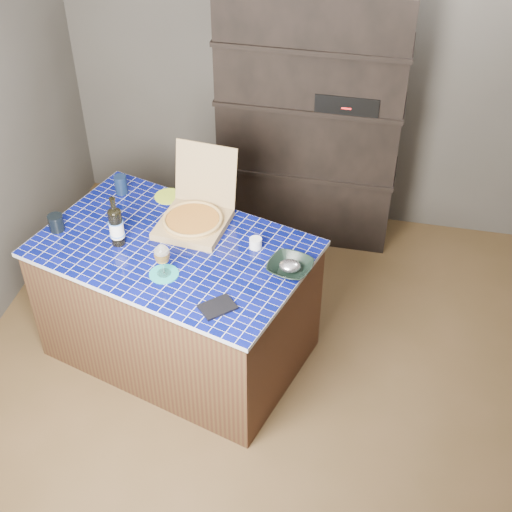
% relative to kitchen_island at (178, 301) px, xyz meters
% --- Properties ---
extents(room, '(3.50, 3.50, 3.50)m').
position_rel_kitchen_island_xyz_m(room, '(0.53, -0.15, 0.85)').
color(room, brown).
rests_on(room, ground).
extents(shelving_unit, '(1.20, 0.41, 1.80)m').
position_rel_kitchen_island_xyz_m(shelving_unit, '(0.54, 1.38, 0.50)').
color(shelving_unit, black).
rests_on(shelving_unit, floor).
extents(kitchen_island, '(1.66, 1.30, 0.80)m').
position_rel_kitchen_island_xyz_m(kitchen_island, '(0.00, 0.00, 0.00)').
color(kitchen_island, '#49331C').
rests_on(kitchen_island, floor).
extents(pizza_box, '(0.41, 0.48, 0.40)m').
position_rel_kitchen_island_xyz_m(pizza_box, '(0.06, 0.21, 0.45)').
color(pizza_box, '#A38254').
rests_on(pizza_box, kitchen_island).
extents(mead_bottle, '(0.08, 0.08, 0.30)m').
position_rel_kitchen_island_xyz_m(mead_bottle, '(-0.30, -0.03, 0.52)').
color(mead_bottle, black).
rests_on(mead_bottle, kitchen_island).
extents(teal_trivet, '(0.15, 0.15, 0.01)m').
position_rel_kitchen_island_xyz_m(teal_trivet, '(0.02, -0.23, 0.40)').
color(teal_trivet, teal).
rests_on(teal_trivet, kitchen_island).
extents(wine_glass, '(0.08, 0.08, 0.18)m').
position_rel_kitchen_island_xyz_m(wine_glass, '(0.02, -0.23, 0.53)').
color(wine_glass, white).
rests_on(wine_glass, teal_trivet).
extents(tumbler, '(0.09, 0.09, 0.09)m').
position_rel_kitchen_island_xyz_m(tumbler, '(-0.67, 0.01, 0.45)').
color(tumbler, black).
rests_on(tumbler, kitchen_island).
extents(dvd_case, '(0.21, 0.20, 0.01)m').
position_rel_kitchen_island_xyz_m(dvd_case, '(0.36, -0.41, 0.40)').
color(dvd_case, black).
rests_on(dvd_case, kitchen_island).
extents(bowl, '(0.27, 0.27, 0.06)m').
position_rel_kitchen_island_xyz_m(bowl, '(0.66, -0.07, 0.43)').
color(bowl, black).
rests_on(bowl, kitchen_island).
extents(foil_contents, '(0.11, 0.09, 0.05)m').
position_rel_kitchen_island_xyz_m(foil_contents, '(0.66, -0.07, 0.44)').
color(foil_contents, silver).
rests_on(foil_contents, bowl).
extents(white_jar, '(0.07, 0.07, 0.06)m').
position_rel_kitchen_island_xyz_m(white_jar, '(0.44, 0.09, 0.43)').
color(white_jar, white).
rests_on(white_jar, kitchen_island).
extents(navy_cup, '(0.07, 0.07, 0.11)m').
position_rel_kitchen_island_xyz_m(navy_cup, '(-0.45, 0.43, 0.46)').
color(navy_cup, '#0E1B34').
rests_on(navy_cup, kitchen_island).
extents(green_trivet, '(0.17, 0.17, 0.01)m').
position_rel_kitchen_island_xyz_m(green_trivet, '(-0.16, 0.45, 0.40)').
color(green_trivet, '#AAC82A').
rests_on(green_trivet, kitchen_island).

